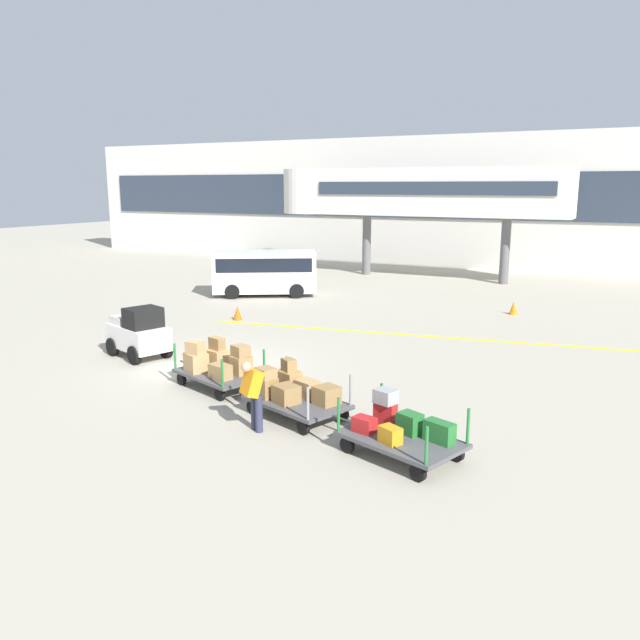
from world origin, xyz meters
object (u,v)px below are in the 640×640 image
Objects in this scene: baggage_cart_tail at (400,431)px; shuttle_van at (265,270)px; safety_cone_near at (514,308)px; safety_cone_far at (238,313)px; baggage_cart_middle at (294,392)px; baggage_cart_lead at (217,365)px; baggage_handler at (253,393)px; baggage_tug at (139,333)px.

baggage_cart_tail is 0.60× the size of shuttle_van.
safety_cone_far is at bearing -147.07° from safety_cone_near.
baggage_cart_middle is 5.59× the size of safety_cone_far.
shuttle_van is at bearing 117.39° from baggage_cart_lead.
baggage_cart_middle reaches higher than safety_cone_near.
baggage_handler reaches higher than safety_cone_near.
baggage_tug is 14.90m from safety_cone_near.
shuttle_van is 11.51m from safety_cone_near.
baggage_cart_lead is 8.40m from safety_cone_far.
baggage_tug is at bearing -126.60° from safety_cone_near.
safety_cone_far is (-4.36, 7.17, -0.31)m from baggage_cart_lead.
baggage_handler is 2.84× the size of safety_cone_far.
baggage_handler is at bearing -53.52° from safety_cone_far.
safety_cone_far is at bearing 131.59° from baggage_cart_middle.
shuttle_van reaches higher than safety_cone_far.
baggage_tug is 11.47m from shuttle_van.
baggage_cart_middle is 5.59× the size of safety_cone_near.
baggage_tug is at bearing 162.08° from baggage_cart_tail.
baggage_cart_lead is at bearing -58.69° from safety_cone_far.
baggage_cart_middle is at bearing -48.41° from safety_cone_far.
baggage_cart_middle is at bearing 162.30° from baggage_cart_tail.
safety_cone_near is (2.19, 14.13, -0.27)m from baggage_cart_middle.
baggage_cart_tail is 3.23m from baggage_handler.
baggage_cart_lead is 5.59× the size of safety_cone_near.
baggage_cart_lead reaches higher than baggage_cart_middle.
baggage_handler is 17.12m from shuttle_van.
baggage_cart_middle is 16.25m from shuttle_van.
baggage_handler is (-3.19, -0.31, 0.37)m from baggage_cart_tail.
shuttle_van is 9.25× the size of safety_cone_near.
baggage_cart_lead reaches higher than safety_cone_near.
baggage_cart_tail is at bearing -41.78° from safety_cone_far.
baggage_cart_lead is at bearing -110.67° from safety_cone_near.
baggage_cart_lead is at bearing 162.24° from baggage_cart_middle.
baggage_cart_tail is 1.97× the size of baggage_handler.
baggage_tug is 4.09m from baggage_cart_lead.
shuttle_van is (-8.97, 14.58, 0.37)m from baggage_handler.
shuttle_van is (-6.45, 12.45, 0.65)m from baggage_cart_lead.
shuttle_van is (-12.16, 14.27, 0.74)m from baggage_cart_tail.
baggage_tug is at bearing 161.81° from baggage_cart_lead.
baggage_cart_middle reaches higher than baggage_cart_tail.
baggage_handler reaches higher than baggage_cart_tail.
safety_cone_near is (2.48, 15.37, -0.59)m from baggage_handler.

